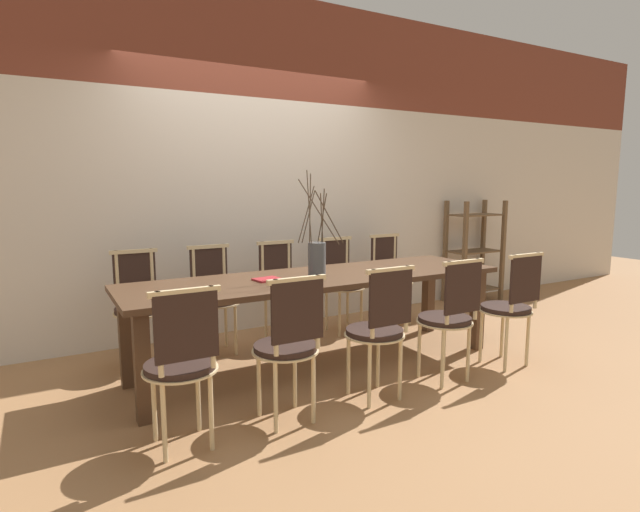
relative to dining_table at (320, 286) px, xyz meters
name	(u,v)px	position (x,y,z in m)	size (l,w,h in m)	color
ground_plane	(320,365)	(0.00, 0.00, -0.64)	(16.00, 16.00, 0.00)	#9E7047
wall_rear	(256,165)	(0.00, 1.26, 0.96)	(12.00, 0.06, 3.20)	beige
dining_table	(320,286)	(0.00, 0.00, 0.00)	(2.98, 0.83, 0.73)	#4C3321
chair_near_leftend	(182,360)	(-1.25, -0.74, -0.13)	(0.40, 0.40, 0.91)	black
chair_near_left	(289,341)	(-0.63, -0.74, -0.13)	(0.40, 0.40, 0.91)	black
chair_near_center	(379,326)	(0.02, -0.74, -0.13)	(0.40, 0.40, 0.91)	black
chair_near_right	(449,314)	(0.65, -0.74, -0.13)	(0.40, 0.40, 0.91)	black
chair_near_rightend	(511,303)	(1.29, -0.74, -0.13)	(0.40, 0.40, 0.91)	black
chair_far_leftend	(139,302)	(-1.22, 0.74, -0.13)	(0.40, 0.40, 0.91)	black
chair_far_left	(214,294)	(-0.61, 0.74, -0.13)	(0.40, 0.40, 0.91)	black
chair_far_center	(281,286)	(0.01, 0.74, -0.13)	(0.40, 0.40, 0.91)	black
chair_far_right	(341,280)	(0.65, 0.74, -0.13)	(0.40, 0.40, 0.91)	black
chair_far_rightend	(391,274)	(1.25, 0.74, -0.13)	(0.40, 0.40, 0.91)	black
vase_centerpiece	(317,257)	(-0.05, -0.03, 0.23)	(0.37, 0.34, 0.80)	#4C5156
book_stack	(267,279)	(-0.43, 0.01, 0.09)	(0.20, 0.18, 0.01)	maroon
shelving_rack	(474,252)	(2.72, 1.01, -0.03)	(0.68, 0.36, 1.23)	brown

